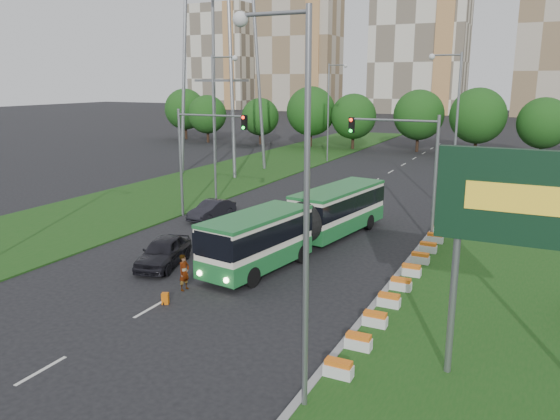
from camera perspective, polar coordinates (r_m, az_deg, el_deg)
The scene contains 19 objects.
ground at distance 28.78m, azimuth -1.08°, elevation -6.99°, with size 360.00×360.00×0.00m, color black.
grass_median at distance 33.55m, azimuth 26.01°, elevation -5.26°, with size 14.00×60.00×0.15m, color #194814.
median_kerb at distance 34.11m, azimuth 14.29°, elevation -3.97°, with size 0.30×60.00×0.18m, color gray.
left_verge at distance 58.47m, azimuth -5.72°, elevation 3.52°, with size 12.00×110.00×0.10m, color #194814.
lane_markings at distance 47.67m, azimuth 6.63°, elevation 1.17°, with size 0.20×100.00×0.01m, color silver, non-canonical shape.
flower_planters at distance 28.20m, azimuth 13.05°, elevation -6.82°, with size 1.10×20.30×0.60m, color silver, non-canonical shape.
billboard at distance 18.43m, azimuth 25.24°, elevation -0.00°, with size 6.00×0.37×8.00m.
traffic_mast_median at distance 35.15m, azimuth 13.43°, elevation 5.39°, with size 5.76×0.32×8.00m.
traffic_mast_left at distance 40.32m, azimuth -8.53°, elevation 6.60°, with size 5.76×0.32×8.00m.
street_lamps at distance 37.51m, azimuth 1.74°, elevation 7.24°, with size 36.00×60.00×12.00m, color gray, non-canonical shape.
tree_line at distance 79.25m, azimuth 24.46°, elevation 8.23°, with size 120.00×8.00×9.00m, color #194813, non-canonical shape.
apartment_tower_west at distance 190.92m, azimuth 2.04°, elevation 17.60°, with size 26.00×15.00×48.00m, color #BDB098.
apartment_tower_cwest at distance 178.69m, azimuth 14.49°, elevation 18.14°, with size 28.00×15.00×52.00m, color beige.
midrise_west at distance 204.58m, azimuth -5.97°, elevation 15.57°, with size 22.00×14.00×36.00m, color beige.
articulated_bus at distance 32.97m, azimuth 2.51°, elevation -1.27°, with size 2.61×16.72×2.75m.
car_left_near at distance 30.87m, azimuth -12.08°, elevation -4.29°, with size 1.90×4.73×1.61m, color black.
car_left_far at distance 40.59m, azimuth -7.14°, elevation 0.01°, with size 1.48×4.23×1.39m, color black.
pedestrian at distance 27.16m, azimuth -9.98°, elevation -6.43°, with size 0.66×0.43×1.81m, color gray.
shopping_trolley at distance 25.91m, azimuth -11.90°, elevation -9.04°, with size 0.31×0.33×0.53m.
Camera 1 is at (12.26, -24.03, 10.03)m, focal length 35.00 mm.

